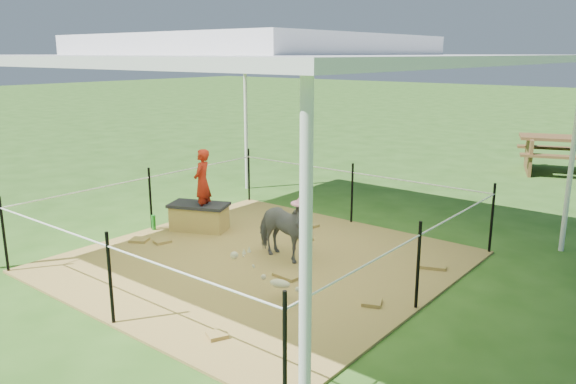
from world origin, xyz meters
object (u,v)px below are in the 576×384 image
Objects in this scene: straw_bale at (199,218)px; green_bottle at (154,222)px; woman at (202,175)px; pony at (282,229)px; picnic_table_near at (567,155)px; foal at (280,282)px.

green_bottle is at bearing -140.71° from straw_bale.
straw_bale is 0.70m from woman.
woman is at bearing 34.70° from green_bottle.
picnic_table_near is at bearing -5.84° from pony.
foal is 9.44m from picnic_table_near.
woman is 1.10m from green_bottle.
pony is at bearing 59.79° from woman.
woman is 0.99× the size of pony.
pony reaches higher than straw_bale.
pony reaches higher than picnic_table_near.
straw_bale is 0.83× the size of woman.
foal is (2.50, -1.19, -0.66)m from woman.
woman is at bearing -131.33° from picnic_table_near.
picnic_table_near is at bearing 67.74° from straw_bale.
green_bottle is at bearing -78.61° from woman.
pony reaches higher than foal.
green_bottle is at bearing -133.97° from picnic_table_near.
pony is 1.31× the size of foal.
straw_bale is at bearing 87.96° from pony.
straw_bale is at bearing 39.29° from green_bottle.
pony is at bearing -119.99° from picnic_table_near.
foal reaches higher than straw_bale.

